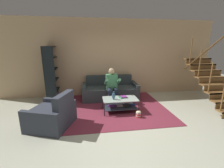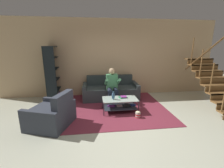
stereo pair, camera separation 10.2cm
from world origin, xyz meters
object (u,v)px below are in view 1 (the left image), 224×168
vase (114,96)px  popcorn_tub (138,114)px  bookshelf (51,79)px  armchair (52,115)px  book_stack (123,97)px  coffee_table (120,103)px  couch (110,91)px  person_seated_center (112,85)px

vase → popcorn_tub: vase is taller
bookshelf → armchair: bearing=-77.4°
bookshelf → armchair: size_ratio=1.60×
armchair → book_stack: bearing=20.0°
popcorn_tub → coffee_table: bearing=130.9°
couch → vase: bearing=-92.7°
couch → book_stack: 1.17m
person_seated_center → vase: (-0.06, -0.73, -0.15)m
person_seated_center → popcorn_tub: person_seated_center is taller
bookshelf → popcorn_tub: size_ratio=10.27×
armchair → vase: bearing=20.0°
couch → book_stack: size_ratio=7.49×
coffee_table → popcorn_tub: bearing=-49.1°
vase → armchair: size_ratio=0.20×
coffee_table → book_stack: 0.21m
book_stack → armchair: (-1.91, -0.69, -0.14)m
person_seated_center → book_stack: 0.71m
vase → book_stack: bearing=19.8°
book_stack → bookshelf: size_ratio=0.14×
person_seated_center → coffee_table: person_seated_center is taller
popcorn_tub → bookshelf: bearing=145.6°
couch → coffee_table: (0.15, -1.20, -0.03)m
coffee_table → bookshelf: (-2.24, 1.34, 0.52)m
couch → armchair: 2.46m
couch → person_seated_center: (0.00, -0.51, 0.37)m
couch → bookshelf: bearing=176.3°
person_seated_center → book_stack: bearing=-67.2°
book_stack → bookshelf: 2.69m
person_seated_center → popcorn_tub: (0.57, -1.17, -0.56)m
person_seated_center → popcorn_tub: size_ratio=6.43×
popcorn_tub → book_stack: bearing=119.2°
person_seated_center → coffee_table: bearing=-77.4°
coffee_table → couch: bearing=97.3°
person_seated_center → couch: bearing=90.0°
couch → bookshelf: size_ratio=1.05×
book_stack → popcorn_tub: 0.71m
couch → popcorn_tub: (0.57, -1.68, -0.19)m
couch → vase: (-0.06, -1.24, 0.22)m
couch → person_seated_center: bearing=-90.0°
coffee_table → vase: bearing=-169.6°
coffee_table → armchair: 1.91m
person_seated_center → coffee_table: 0.81m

